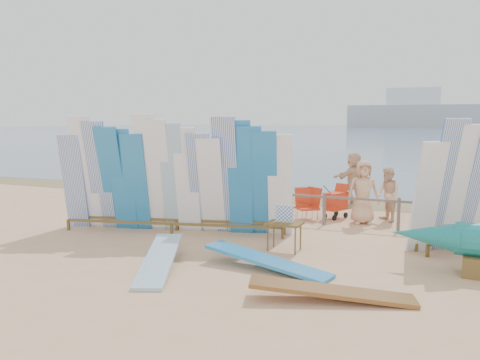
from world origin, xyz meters
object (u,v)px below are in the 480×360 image
at_px(beachgoer_2, 227,187).
at_px(beachgoer_6, 363,192).
at_px(beachgoer_9, 428,185).
at_px(beachgoer_4, 283,186).
at_px(flat_board_c, 332,301).
at_px(stroller, 336,205).
at_px(beachgoer_8, 388,194).
at_px(main_surfboard_rack, 173,180).
at_px(beach_chair_right, 307,210).
at_px(beachgoer_5, 353,178).
at_px(vendor_table, 284,236).
at_px(side_surfboard_rack, 469,193).
at_px(beachgoer_11, 200,172).
at_px(beach_chair_left, 308,210).
at_px(flat_board_a, 160,269).
at_px(flat_board_d, 267,270).
at_px(beachgoer_0, 129,176).
at_px(beachgoer_extra_1, 152,174).

relative_size(beachgoer_2, beachgoer_6, 0.90).
relative_size(beachgoer_9, beachgoer_4, 0.99).
height_order(flat_board_c, stroller, stroller).
distance_m(beachgoer_9, beachgoer_8, 2.83).
xyz_separation_m(main_surfboard_rack, beachgoer_6, (4.32, 3.15, -0.47)).
xyz_separation_m(beach_chair_right, beachgoer_5, (0.62, 3.60, 0.63)).
height_order(vendor_table, beachgoer_9, beachgoer_9).
xyz_separation_m(beachgoer_4, beachgoer_8, (3.37, -0.51, -0.02)).
bearing_deg(flat_board_c, beachgoer_9, -22.28).
xyz_separation_m(flat_board_c, beachgoer_6, (-0.70, 6.46, 0.90)).
bearing_deg(side_surfboard_rack, beachgoer_4, 114.56).
distance_m(beachgoer_11, beachgoer_8, 7.73).
distance_m(beach_chair_left, beachgoer_11, 5.97).
xyz_separation_m(beach_chair_right, beachgoer_2, (-2.67, 0.13, 0.54)).
height_order(vendor_table, beachgoer_4, beachgoer_4).
relative_size(beachgoer_11, beachgoer_2, 1.13).
height_order(flat_board_c, flat_board_a, flat_board_a).
relative_size(stroller, beachgoer_9, 0.65).
height_order(beach_chair_right, beachgoer_9, beachgoer_9).
bearing_deg(flat_board_d, beachgoer_8, -3.57).
relative_size(flat_board_c, beachgoer_8, 1.71).
bearing_deg(vendor_table, beach_chair_left, 97.87).
distance_m(beachgoer_11, beachgoer_2, 3.77).
distance_m(beach_chair_left, beachgoer_5, 3.64).
bearing_deg(main_surfboard_rack, beachgoer_6, 22.11).
xyz_separation_m(stroller, beachgoer_8, (1.47, 0.16, 0.38)).
bearing_deg(beach_chair_left, beachgoer_5, 114.20).
bearing_deg(beach_chair_right, beachgoer_4, 96.90).
height_order(beach_chair_right, beachgoer_2, beachgoer_2).
xyz_separation_m(flat_board_d, beachgoer_5, (-0.09, 8.80, 0.91)).
height_order(beachgoer_0, beachgoer_2, beachgoer_0).
xyz_separation_m(flat_board_a, beachgoer_2, (-1.44, 6.15, 0.82)).
bearing_deg(beachgoer_11, main_surfboard_rack, 30.25).
xyz_separation_m(main_surfboard_rack, beachgoer_extra_1, (-4.38, 5.55, -0.59)).
bearing_deg(beachgoer_11, beachgoer_6, 75.10).
bearing_deg(flat_board_d, flat_board_c, -115.96).
xyz_separation_m(beach_chair_right, beachgoer_8, (2.21, 0.68, 0.52)).
relative_size(beachgoer_4, beachgoer_8, 1.02).
distance_m(beachgoer_0, beachgoer_8, 9.17).
bearing_deg(stroller, flat_board_c, -55.28).
distance_m(side_surfboard_rack, beachgoer_4, 6.41).
bearing_deg(beachgoer_5, vendor_table, 25.33).
bearing_deg(beachgoer_8, beachgoer_2, -119.86).
bearing_deg(vendor_table, beachgoer_9, 69.30).
xyz_separation_m(main_surfboard_rack, beach_chair_left, (2.72, 3.13, -1.10)).
distance_m(beachgoer_11, beachgoer_9, 8.34).
relative_size(vendor_table, beachgoer_4, 0.64).
height_order(beachgoer_9, beachgoer_6, beachgoer_6).
xyz_separation_m(beachgoer_0, beachgoer_2, (4.29, -0.72, -0.08)).
bearing_deg(beachgoer_2, beachgoer_8, -154.61).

